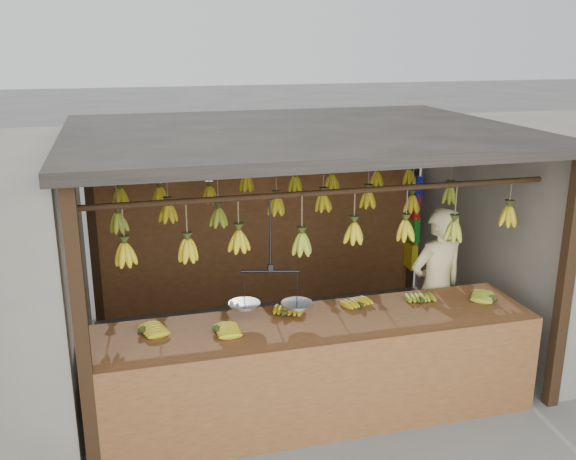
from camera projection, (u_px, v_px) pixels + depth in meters
name	position (u px, v px, depth m)	size (l,w,h in m)	color
ground	(295.00, 356.00, 6.77)	(80.00, 80.00, 0.00)	#5B5B57
stall	(287.00, 166.00, 6.51)	(4.30, 3.30, 2.40)	black
counter	(321.00, 348.00, 5.39)	(3.84, 0.87, 0.96)	brown
hanging_bananas	(296.00, 208.00, 6.31)	(3.59, 2.22, 0.38)	gold
balance_scale	(271.00, 298.00, 5.40)	(0.69, 0.37, 0.95)	black
vendor	(436.00, 288.00, 6.37)	(0.61, 0.40, 1.66)	beige
bag_bundles	(413.00, 220.00, 8.22)	(0.08, 0.26, 1.24)	#1426BF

